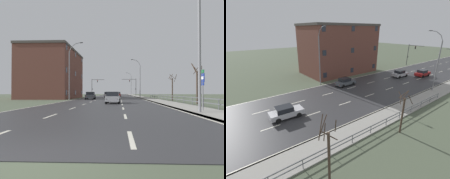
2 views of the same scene
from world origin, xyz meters
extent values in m
cube|color=#4C5642|center=(0.00, 48.00, -0.06)|extent=(160.00, 160.00, 0.12)
cube|color=#303033|center=(0.00, 60.00, 0.01)|extent=(14.00, 120.00, 0.02)
cube|color=beige|center=(-2.33, 7.40, 0.02)|extent=(0.16, 2.20, 0.01)
cube|color=beige|center=(-2.33, 12.80, 0.02)|extent=(0.16, 2.20, 0.01)
cube|color=beige|center=(-2.33, 18.20, 0.02)|extent=(0.16, 2.20, 0.01)
cube|color=beige|center=(-2.33, 23.60, 0.02)|extent=(0.16, 2.20, 0.01)
cube|color=beige|center=(-2.33, 29.00, 0.02)|extent=(0.16, 2.20, 0.01)
cube|color=beige|center=(-2.33, 34.40, 0.02)|extent=(0.16, 2.20, 0.01)
cube|color=beige|center=(-2.33, 39.80, 0.02)|extent=(0.16, 2.20, 0.01)
cube|color=beige|center=(-2.33, 45.20, 0.02)|extent=(0.16, 2.20, 0.01)
cube|color=beige|center=(-2.33, 50.60, 0.02)|extent=(0.16, 2.20, 0.01)
cube|color=beige|center=(-2.33, 56.00, 0.02)|extent=(0.16, 2.20, 0.01)
cube|color=beige|center=(-2.33, 61.40, 0.02)|extent=(0.16, 2.20, 0.01)
cube|color=beige|center=(-2.33, 66.80, 0.02)|extent=(0.16, 2.20, 0.01)
cube|color=beige|center=(-2.33, 72.20, 0.02)|extent=(0.16, 2.20, 0.01)
cube|color=beige|center=(-2.33, 77.60, 0.02)|extent=(0.16, 2.20, 0.01)
cube|color=beige|center=(-2.33, 83.00, 0.02)|extent=(0.16, 2.20, 0.01)
cube|color=beige|center=(-2.33, 88.40, 0.02)|extent=(0.16, 2.20, 0.01)
cube|color=beige|center=(-2.33, 93.80, 0.02)|extent=(0.16, 2.20, 0.01)
cube|color=beige|center=(-2.33, 99.20, 0.02)|extent=(0.16, 2.20, 0.01)
cube|color=beige|center=(-2.33, 104.60, 0.02)|extent=(0.16, 2.20, 0.01)
cube|color=beige|center=(-2.33, 110.00, 0.02)|extent=(0.16, 2.20, 0.01)
cube|color=beige|center=(-2.33, 115.40, 0.02)|extent=(0.16, 2.20, 0.01)
cube|color=beige|center=(2.33, 2.00, 0.02)|extent=(0.16, 2.20, 0.01)
cube|color=beige|center=(2.33, 7.40, 0.02)|extent=(0.16, 2.20, 0.01)
cube|color=beige|center=(2.33, 12.80, 0.02)|extent=(0.16, 2.20, 0.01)
cube|color=beige|center=(2.33, 18.20, 0.02)|extent=(0.16, 2.20, 0.01)
cube|color=beige|center=(2.33, 23.60, 0.02)|extent=(0.16, 2.20, 0.01)
cube|color=beige|center=(2.33, 29.00, 0.02)|extent=(0.16, 2.20, 0.01)
cube|color=beige|center=(2.33, 34.40, 0.02)|extent=(0.16, 2.20, 0.01)
cube|color=beige|center=(2.33, 39.80, 0.02)|extent=(0.16, 2.20, 0.01)
cube|color=beige|center=(2.33, 45.20, 0.02)|extent=(0.16, 2.20, 0.01)
cube|color=beige|center=(2.33, 50.60, 0.02)|extent=(0.16, 2.20, 0.01)
cube|color=beige|center=(2.33, 56.00, 0.02)|extent=(0.16, 2.20, 0.01)
cube|color=beige|center=(2.33, 61.40, 0.02)|extent=(0.16, 2.20, 0.01)
cube|color=beige|center=(2.33, 66.80, 0.02)|extent=(0.16, 2.20, 0.01)
cube|color=beige|center=(2.33, 72.20, 0.02)|extent=(0.16, 2.20, 0.01)
cube|color=beige|center=(2.33, 77.60, 0.02)|extent=(0.16, 2.20, 0.01)
cube|color=beige|center=(2.33, 83.00, 0.02)|extent=(0.16, 2.20, 0.01)
cube|color=beige|center=(2.33, 88.40, 0.02)|extent=(0.16, 2.20, 0.01)
cube|color=beige|center=(2.33, 93.80, 0.02)|extent=(0.16, 2.20, 0.01)
cube|color=beige|center=(2.33, 99.20, 0.02)|extent=(0.16, 2.20, 0.01)
cube|color=beige|center=(2.33, 104.60, 0.02)|extent=(0.16, 2.20, 0.01)
cube|color=beige|center=(2.33, 110.00, 0.02)|extent=(0.16, 2.20, 0.01)
cube|color=beige|center=(2.33, 115.40, 0.02)|extent=(0.16, 2.20, 0.01)
cube|color=beige|center=(6.85, 60.00, 0.02)|extent=(0.16, 120.00, 0.01)
cube|color=beige|center=(-6.85, 60.00, 0.02)|extent=(0.16, 120.00, 0.01)
cube|color=gray|center=(8.50, 60.00, 0.06)|extent=(3.00, 120.00, 0.12)
cube|color=slate|center=(7.08, 60.00, 0.06)|extent=(0.16, 120.00, 0.12)
cube|color=#515459|center=(9.85, 23.82, 0.95)|extent=(0.06, 36.28, 0.08)
cube|color=#515459|center=(9.85, 23.82, 0.55)|extent=(0.06, 36.28, 0.08)
cylinder|color=#515459|center=(9.85, 10.86, 0.50)|extent=(0.07, 0.07, 1.00)
cylinder|color=#515459|center=(9.85, 13.45, 0.50)|extent=(0.07, 0.07, 1.00)
cylinder|color=#515459|center=(9.85, 16.04, 0.50)|extent=(0.07, 0.07, 1.00)
cylinder|color=#515459|center=(9.85, 18.64, 0.50)|extent=(0.07, 0.07, 1.00)
cylinder|color=#515459|center=(9.85, 21.23, 0.50)|extent=(0.07, 0.07, 1.00)
cylinder|color=#515459|center=(9.85, 23.82, 0.50)|extent=(0.07, 0.07, 1.00)
cylinder|color=#515459|center=(9.85, 26.41, 0.50)|extent=(0.07, 0.07, 1.00)
cylinder|color=#515459|center=(9.85, 29.00, 0.50)|extent=(0.07, 0.07, 1.00)
cylinder|color=#515459|center=(9.85, 31.59, 0.50)|extent=(0.07, 0.07, 1.00)
cylinder|color=#515459|center=(9.85, 34.19, 0.50)|extent=(0.07, 0.07, 1.00)
cylinder|color=#515459|center=(9.85, 36.78, 0.50)|extent=(0.07, 0.07, 1.00)
cylinder|color=#515459|center=(9.85, 39.37, 0.50)|extent=(0.07, 0.07, 1.00)
cylinder|color=#515459|center=(9.85, 41.96, 0.50)|extent=(0.07, 0.07, 1.00)
cylinder|color=slate|center=(7.60, 9.09, 4.76)|extent=(0.20, 0.20, 9.52)
cylinder|color=slate|center=(7.60, 45.09, 4.35)|extent=(0.20, 0.20, 8.69)
cylinder|color=slate|center=(7.39, 45.09, 9.13)|extent=(0.51, 0.11, 0.93)
cylinder|color=slate|center=(6.79, 45.09, 9.85)|extent=(0.86, 0.11, 0.65)
cylinder|color=slate|center=(5.91, 45.09, 10.22)|extent=(0.98, 0.11, 0.28)
cube|color=#333335|center=(5.43, 45.09, 10.25)|extent=(0.56, 0.24, 0.12)
cylinder|color=slate|center=(7.60, 81.09, 4.48)|extent=(0.20, 0.20, 8.95)
cylinder|color=slate|center=(7.40, 81.09, 9.38)|extent=(0.50, 0.11, 0.90)
cylinder|color=slate|center=(6.82, 81.09, 10.07)|extent=(0.83, 0.11, 0.63)
cylinder|color=slate|center=(5.97, 81.09, 10.42)|extent=(0.94, 0.11, 0.27)
cube|color=#333335|center=(5.51, 81.09, 10.45)|extent=(0.56, 0.24, 0.12)
cylinder|color=slate|center=(-7.60, 30.69, 4.67)|extent=(0.20, 0.20, 9.34)
cylinder|color=slate|center=(-7.38, 30.69, 9.81)|extent=(0.54, 0.11, 0.99)
cylinder|color=slate|center=(-6.73, 30.69, 10.58)|extent=(0.92, 0.11, 0.69)
cylinder|color=slate|center=(-5.79, 30.69, 10.97)|extent=(1.05, 0.11, 0.29)
cube|color=#333335|center=(-5.28, 30.69, 11.01)|extent=(0.56, 0.24, 0.12)
cylinder|color=slate|center=(8.40, 10.39, 1.63)|extent=(0.09, 0.09, 3.26)
cube|color=#146633|center=(8.38, 10.39, 3.11)|extent=(0.03, 0.56, 0.24)
cube|color=navy|center=(8.38, 10.39, 2.61)|extent=(0.03, 0.68, 0.68)
cube|color=white|center=(8.36, 10.39, 2.61)|extent=(0.01, 0.44, 0.22)
cube|color=navy|center=(8.38, 10.39, 2.14)|extent=(0.03, 0.52, 0.22)
cylinder|color=#38383A|center=(7.90, 60.23, 3.13)|extent=(0.18, 0.18, 6.27)
cylinder|color=#38383A|center=(5.43, 60.23, 6.02)|extent=(4.94, 0.12, 0.12)
cube|color=black|center=(5.68, 60.23, 5.47)|extent=(0.20, 0.28, 0.80)
sphere|color=red|center=(5.68, 60.08, 5.73)|extent=(0.14, 0.14, 0.14)
sphere|color=#2D2D2D|center=(5.68, 60.08, 5.47)|extent=(0.14, 0.14, 0.14)
sphere|color=#2D2D2D|center=(5.68, 60.08, 5.21)|extent=(0.14, 0.14, 0.14)
cube|color=black|center=(7.68, 60.18, 2.60)|extent=(0.18, 0.12, 0.32)
cylinder|color=#38383A|center=(-7.90, 61.93, 3.14)|extent=(0.18, 0.18, 6.29)
cylinder|color=#38383A|center=(-5.62, 61.93, 6.04)|extent=(4.56, 0.12, 0.12)
cube|color=black|center=(-5.85, 61.93, 5.49)|extent=(0.20, 0.28, 0.80)
sphere|color=red|center=(-5.85, 61.78, 5.75)|extent=(0.14, 0.14, 0.14)
sphere|color=#2D2D2D|center=(-5.85, 61.78, 5.49)|extent=(0.14, 0.14, 0.14)
sphere|color=#2D2D2D|center=(-5.85, 61.78, 5.23)|extent=(0.14, 0.14, 0.14)
cube|color=black|center=(-7.68, 61.88, 2.60)|extent=(0.18, 0.12, 0.32)
cube|color=#B7B7BC|center=(-1.33, 48.61, 0.65)|extent=(1.97, 4.18, 0.64)
cube|color=black|center=(-1.34, 48.36, 1.27)|extent=(1.66, 2.08, 0.60)
cube|color=slate|center=(-1.29, 49.31, 1.25)|extent=(1.41, 0.15, 0.51)
cylinder|color=black|center=(-0.45, 49.84, 0.33)|extent=(0.25, 0.67, 0.66)
cylinder|color=black|center=(-2.07, 49.93, 0.33)|extent=(0.25, 0.67, 0.66)
cylinder|color=black|center=(-0.58, 47.30, 0.33)|extent=(0.25, 0.67, 0.66)
cylinder|color=black|center=(-2.20, 47.39, 0.33)|extent=(0.25, 0.67, 0.66)
cube|color=red|center=(-2.09, 46.62, 0.65)|extent=(0.16, 0.05, 0.14)
cube|color=red|center=(-0.77, 46.55, 0.65)|extent=(0.16, 0.05, 0.14)
cube|color=#B7B7BC|center=(1.16, 20.54, 0.65)|extent=(1.92, 4.16, 0.64)
cube|color=black|center=(1.15, 20.29, 1.27)|extent=(1.64, 2.06, 0.60)
cube|color=slate|center=(1.18, 21.24, 1.25)|extent=(1.41, 0.13, 0.51)
cylinder|color=black|center=(2.01, 21.78, 0.33)|extent=(0.25, 0.67, 0.66)
cylinder|color=black|center=(0.40, 21.84, 0.33)|extent=(0.25, 0.67, 0.66)
cylinder|color=black|center=(1.92, 19.24, 0.33)|extent=(0.25, 0.67, 0.66)
cylinder|color=black|center=(0.30, 19.30, 0.33)|extent=(0.25, 0.67, 0.66)
cube|color=red|center=(0.42, 18.53, 0.65)|extent=(0.16, 0.05, 0.14)
cube|color=red|center=(1.74, 18.48, 0.65)|extent=(0.16, 0.05, 0.14)
cube|color=#474C51|center=(-4.06, 34.35, 0.65)|extent=(1.83, 4.13, 0.64)
cube|color=black|center=(-4.05, 34.10, 1.27)|extent=(1.59, 2.03, 0.60)
cube|color=slate|center=(-4.07, 35.05, 1.25)|extent=(1.41, 0.10, 0.51)
cylinder|color=black|center=(-3.27, 35.64, 0.33)|extent=(0.23, 0.66, 0.66)
cylinder|color=black|center=(-4.89, 35.61, 0.33)|extent=(0.23, 0.66, 0.66)
cylinder|color=black|center=(-3.23, 33.10, 0.33)|extent=(0.23, 0.66, 0.66)
cylinder|color=black|center=(-4.85, 33.07, 0.33)|extent=(0.23, 0.66, 0.66)
cube|color=red|center=(-4.68, 32.31, 0.65)|extent=(0.16, 0.04, 0.14)
cube|color=red|center=(-3.36, 32.33, 0.65)|extent=(0.16, 0.04, 0.14)
cube|color=maroon|center=(1.61, 53.20, 0.65)|extent=(1.95, 4.18, 0.64)
cube|color=black|center=(1.60, 52.95, 1.27)|extent=(1.65, 2.07, 0.60)
cube|color=slate|center=(1.64, 53.90, 1.25)|extent=(1.41, 0.14, 0.51)
cylinder|color=black|center=(2.48, 54.44, 0.33)|extent=(0.25, 0.67, 0.66)
cylinder|color=black|center=(0.86, 54.51, 0.33)|extent=(0.25, 0.67, 0.66)
cylinder|color=black|center=(2.36, 51.90, 0.33)|extent=(0.25, 0.67, 0.66)
cylinder|color=black|center=(0.74, 51.97, 0.33)|extent=(0.25, 0.67, 0.66)
cube|color=red|center=(0.86, 51.20, 0.65)|extent=(0.16, 0.05, 0.14)
cube|color=red|center=(2.17, 51.14, 0.65)|extent=(0.16, 0.05, 0.14)
cube|color=brown|center=(-14.01, 40.05, 5.61)|extent=(10.67, 17.49, 11.22)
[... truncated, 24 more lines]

